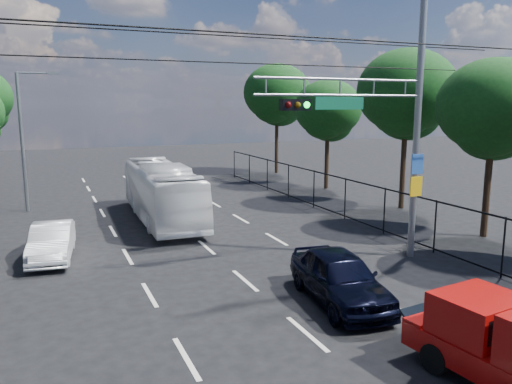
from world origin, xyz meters
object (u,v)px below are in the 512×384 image
white_bus (162,192)px  white_van (52,242)px  signal_mast (390,111)px  navy_hatchback (340,277)px

white_bus → white_van: bearing=-135.6°
signal_mast → white_bus: bearing=121.5°
signal_mast → navy_hatchback: (-3.51, -2.64, -4.51)m
white_van → signal_mast: bearing=-16.8°
signal_mast → navy_hatchback: bearing=-143.1°
white_bus → white_van: (-5.02, -4.60, -0.71)m
signal_mast → white_van: 12.68m
signal_mast → white_van: (-10.78, 4.81, -4.61)m
white_bus → white_van: size_ratio=2.51×
signal_mast → white_van: signal_mast is taller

